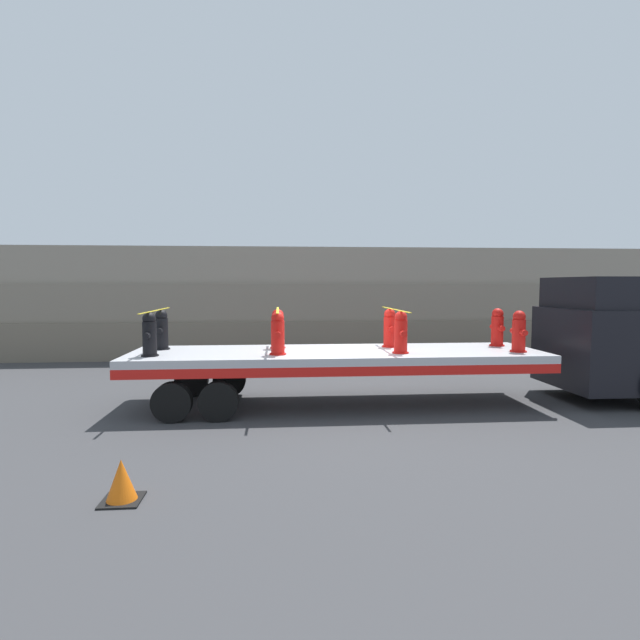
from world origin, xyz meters
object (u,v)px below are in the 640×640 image
Objects in this scene: fire_hydrant_red_far_1 at (278,329)px; fire_hydrant_red_near_3 at (519,332)px; fire_hydrant_red_far_3 at (497,328)px; fire_hydrant_black_near_0 at (149,335)px; traffic_cone at (121,481)px; flatbed_trailer at (317,360)px; fire_hydrant_red_near_2 at (401,333)px; truck_cab at (612,337)px; fire_hydrant_red_near_1 at (278,334)px; fire_hydrant_black_far_0 at (162,330)px; fire_hydrant_red_far_2 at (390,328)px.

fire_hydrant_red_far_1 and fire_hydrant_red_near_3 have the same top height.
fire_hydrant_red_far_1 is at bearing 180.00° from fire_hydrant_red_far_3.
fire_hydrant_black_near_0 is at bearing -172.23° from fire_hydrant_red_far_3.
traffic_cone is (-7.37, -5.42, -1.44)m from fire_hydrant_red_far_3.
fire_hydrant_red_near_2 is (1.81, -0.55, 0.67)m from flatbed_trailer.
fire_hydrant_red_far_3 is at bearing 168.01° from truck_cab.
truck_cab is at bearing 26.04° from traffic_cone.
truck_cab is at bearing 0.00° from flatbed_trailer.
fire_hydrant_black_far_0 is at bearing 157.74° from fire_hydrant_red_near_1.
fire_hydrant_red_far_3 is (5.38, 1.10, 0.00)m from fire_hydrant_red_near_1.
fire_hydrant_black_near_0 is at bearing -157.74° from fire_hydrant_red_far_1.
fire_hydrant_red_near_2 is at bearing 42.70° from traffic_cone.
fire_hydrant_red_near_2 is (2.69, 0.00, 0.00)m from fire_hydrant_red_near_1.
fire_hydrant_red_near_3 is at bearing 0.00° from fire_hydrant_red_near_1.
fire_hydrant_red_far_2 is (-5.29, 0.55, 0.21)m from truck_cab.
fire_hydrant_black_near_0 is 1.00× the size of fire_hydrant_red_far_3.
fire_hydrant_red_near_2 is 2.69m from fire_hydrant_red_near_3.
fire_hydrant_red_near_2 is (-5.29, -0.55, 0.21)m from truck_cab.
fire_hydrant_red_far_2 is (5.38, 0.00, 0.00)m from fire_hydrant_black_far_0.
fire_hydrant_red_far_1 is 1.00× the size of fire_hydrant_red_near_3.
fire_hydrant_red_near_1 is at bearing -22.26° from fire_hydrant_black_far_0.
fire_hydrant_red_near_3 is 1.10m from fire_hydrant_red_far_3.
fire_hydrant_red_near_3 is (2.69, 0.00, 0.00)m from fire_hydrant_red_near_2.
flatbed_trailer is 9.98× the size of fire_hydrant_red_far_3.
flatbed_trailer is (-7.10, 0.00, -0.46)m from truck_cab.
fire_hydrant_red_near_2 reaches higher than flatbed_trailer.
fire_hydrant_black_near_0 is 5.38m from fire_hydrant_red_near_2.
fire_hydrant_red_near_1 reaches higher than flatbed_trailer.
fire_hydrant_black_far_0 is at bearing 177.04° from truck_cab.
fire_hydrant_red_far_1 is (0.00, 1.10, 0.00)m from fire_hydrant_red_near_1.
fire_hydrant_red_far_1 is 2.91m from fire_hydrant_red_near_2.
fire_hydrant_black_far_0 is at bearing 97.37° from traffic_cone.
traffic_cone is at bearing -110.16° from fire_hydrant_red_far_1.
fire_hydrant_black_near_0 reaches higher than traffic_cone.
fire_hydrant_black_near_0 and fire_hydrant_red_far_2 have the same top height.
flatbed_trailer is at bearing 163.07° from fire_hydrant_red_near_2.
fire_hydrant_red_near_3 reaches higher than flatbed_trailer.
fire_hydrant_black_far_0 is 2.91m from fire_hydrant_red_near_1.
fire_hydrant_red_far_1 is 1.00× the size of fire_hydrant_red_far_2.
fire_hydrant_black_far_0 is 8.15m from fire_hydrant_red_near_3.
fire_hydrant_red_near_2 and fire_hydrant_red_far_3 have the same top height.
traffic_cone is (-1.99, -4.32, -1.44)m from fire_hydrant_red_near_1.
flatbed_trailer is 2.01m from fire_hydrant_red_far_2.
truck_cab is 11.16m from traffic_cone.
fire_hydrant_black_far_0 and fire_hydrant_red_far_2 have the same top height.
fire_hydrant_black_near_0 is at bearing -171.24° from flatbed_trailer.
fire_hydrant_red_far_3 is (5.38, 0.00, 0.00)m from fire_hydrant_red_far_1.
flatbed_trailer is at bearing 8.76° from fire_hydrant_black_near_0.
flatbed_trailer is 4.58m from fire_hydrant_red_far_3.
fire_hydrant_red_near_3 is 1.70× the size of traffic_cone.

